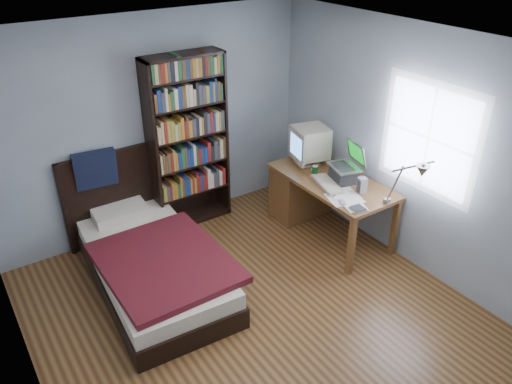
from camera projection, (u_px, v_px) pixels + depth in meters
room at (262, 204)px, 4.12m from camera, size 4.20×4.24×2.50m
desk at (307, 189)px, 6.08m from camera, size 0.75×1.51×0.73m
crt_monitor at (309, 143)px, 5.87m from camera, size 0.48×0.44×0.46m
laptop at (345, 171)px, 5.55m from camera, size 0.42×0.41×0.43m
desk_lamp at (417, 174)px, 4.57m from camera, size 0.25×0.56×0.66m
keyboard at (327, 184)px, 5.49m from camera, size 0.31×0.52×0.05m
speaker at (362, 185)px, 5.33m from camera, size 0.11×0.11×0.17m
soda_can at (315, 171)px, 5.68m from camera, size 0.07×0.07×0.12m
mouse at (314, 170)px, 5.80m from camera, size 0.06×0.10×0.03m
phone_silver at (332, 195)px, 5.30m from camera, size 0.07×0.11×0.02m
phone_grey at (343, 202)px, 5.15m from camera, size 0.09×0.11×0.02m
external_drive at (358, 209)px, 5.03m from camera, size 0.14×0.14×0.03m
bookshelf at (188, 143)px, 5.78m from camera, size 0.93×0.30×2.06m
bed at (149, 259)px, 5.11m from camera, size 1.21×2.20×1.16m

